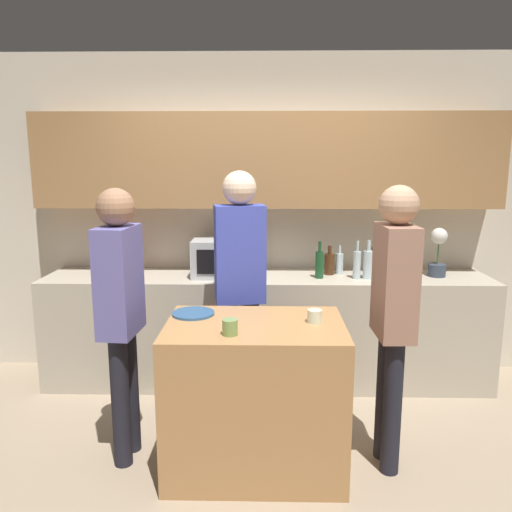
{
  "coord_description": "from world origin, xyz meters",
  "views": [
    {
      "loc": [
        -0.01,
        -2.57,
        1.82
      ],
      "look_at": [
        -0.07,
        0.44,
        1.25
      ],
      "focal_mm": 35.0,
      "sensor_mm": 36.0,
      "label": 1
    }
  ],
  "objects_px": {
    "potted_plant": "(438,252)",
    "person_center": "(394,304)",
    "microwave": "(225,257)",
    "bottle_5": "(376,260)",
    "bottle_3": "(357,264)",
    "bottle_4": "(368,264)",
    "plate_on_island": "(193,313)",
    "bottle_2": "(339,263)",
    "toaster": "(118,264)",
    "person_right": "(240,273)",
    "bottle_1": "(329,263)",
    "bottle_0": "(319,264)",
    "person_left": "(120,303)",
    "cup_0": "(315,316)",
    "cup_1": "(230,327)"
  },
  "relations": [
    {
      "from": "potted_plant",
      "to": "person_center",
      "type": "bearing_deg",
      "value": -118.55
    },
    {
      "from": "microwave",
      "to": "bottle_5",
      "type": "distance_m",
      "value": 1.24
    },
    {
      "from": "bottle_3",
      "to": "bottle_5",
      "type": "distance_m",
      "value": 0.26
    },
    {
      "from": "bottle_4",
      "to": "plate_on_island",
      "type": "distance_m",
      "value": 1.58
    },
    {
      "from": "bottle_2",
      "to": "toaster",
      "type": "bearing_deg",
      "value": -177.87
    },
    {
      "from": "person_center",
      "to": "person_right",
      "type": "distance_m",
      "value": 1.09
    },
    {
      "from": "bottle_1",
      "to": "bottle_2",
      "type": "bearing_deg",
      "value": 11.38
    },
    {
      "from": "bottle_2",
      "to": "bottle_5",
      "type": "relative_size",
      "value": 0.76
    },
    {
      "from": "bottle_0",
      "to": "person_center",
      "type": "relative_size",
      "value": 0.18
    },
    {
      "from": "potted_plant",
      "to": "toaster",
      "type": "bearing_deg",
      "value": 180.0
    },
    {
      "from": "toaster",
      "to": "bottle_5",
      "type": "xyz_separation_m",
      "value": [
        2.12,
        0.08,
        0.03
      ]
    },
    {
      "from": "microwave",
      "to": "plate_on_island",
      "type": "xyz_separation_m",
      "value": [
        -0.11,
        -1.04,
        -0.15
      ]
    },
    {
      "from": "microwave",
      "to": "bottle_2",
      "type": "bearing_deg",
      "value": 4.24
    },
    {
      "from": "potted_plant",
      "to": "person_left",
      "type": "xyz_separation_m",
      "value": [
        -2.24,
        -1.14,
        -0.1
      ]
    },
    {
      "from": "bottle_1",
      "to": "person_left",
      "type": "xyz_separation_m",
      "value": [
        -1.38,
        -1.19,
        0.0
      ]
    },
    {
      "from": "microwave",
      "to": "toaster",
      "type": "height_order",
      "value": "microwave"
    },
    {
      "from": "cup_0",
      "to": "bottle_4",
      "type": "bearing_deg",
      "value": 64.32
    },
    {
      "from": "bottle_4",
      "to": "person_right",
      "type": "height_order",
      "value": "person_right"
    },
    {
      "from": "bottle_0",
      "to": "bottle_4",
      "type": "distance_m",
      "value": 0.38
    },
    {
      "from": "microwave",
      "to": "bottle_0",
      "type": "bearing_deg",
      "value": -6.1
    },
    {
      "from": "potted_plant",
      "to": "person_center",
      "type": "xyz_separation_m",
      "value": [
        -0.65,
        -1.19,
        -0.09
      ]
    },
    {
      "from": "bottle_0",
      "to": "bottle_5",
      "type": "distance_m",
      "value": 0.51
    },
    {
      "from": "bottle_5",
      "to": "person_right",
      "type": "bearing_deg",
      "value": -148.33
    },
    {
      "from": "bottle_4",
      "to": "person_left",
      "type": "xyz_separation_m",
      "value": [
        -1.67,
        -1.05,
        -0.02
      ]
    },
    {
      "from": "person_left",
      "to": "plate_on_island",
      "type": "bearing_deg",
      "value": 107.81
    },
    {
      "from": "bottle_4",
      "to": "plate_on_island",
      "type": "height_order",
      "value": "bottle_4"
    },
    {
      "from": "potted_plant",
      "to": "bottle_5",
      "type": "relative_size",
      "value": 1.26
    },
    {
      "from": "plate_on_island",
      "to": "person_center",
      "type": "height_order",
      "value": "person_center"
    },
    {
      "from": "bottle_2",
      "to": "cup_1",
      "type": "distance_m",
      "value": 1.67
    },
    {
      "from": "toaster",
      "to": "cup_0",
      "type": "xyz_separation_m",
      "value": [
        1.5,
        -1.18,
        -0.06
      ]
    },
    {
      "from": "microwave",
      "to": "bottle_4",
      "type": "relative_size",
      "value": 1.68
    },
    {
      "from": "bottle_1",
      "to": "person_center",
      "type": "relative_size",
      "value": 0.14
    },
    {
      "from": "bottle_1",
      "to": "bottle_4",
      "type": "distance_m",
      "value": 0.32
    },
    {
      "from": "microwave",
      "to": "toaster",
      "type": "bearing_deg",
      "value": 179.9
    },
    {
      "from": "bottle_4",
      "to": "person_right",
      "type": "distance_m",
      "value": 1.11
    },
    {
      "from": "bottle_0",
      "to": "person_right",
      "type": "distance_m",
      "value": 0.79
    },
    {
      "from": "bottle_0",
      "to": "cup_0",
      "type": "relative_size",
      "value": 3.47
    },
    {
      "from": "bottle_2",
      "to": "plate_on_island",
      "type": "relative_size",
      "value": 0.91
    },
    {
      "from": "cup_1",
      "to": "microwave",
      "type": "bearing_deg",
      "value": 95.65
    },
    {
      "from": "bottle_0",
      "to": "plate_on_island",
      "type": "height_order",
      "value": "bottle_0"
    },
    {
      "from": "bottle_2",
      "to": "microwave",
      "type": "bearing_deg",
      "value": -175.76
    },
    {
      "from": "cup_1",
      "to": "person_center",
      "type": "bearing_deg",
      "value": 13.08
    },
    {
      "from": "bottle_5",
      "to": "person_right",
      "type": "xyz_separation_m",
      "value": [
        -1.09,
        -0.67,
        0.03
      ]
    },
    {
      "from": "bottle_2",
      "to": "person_right",
      "type": "xyz_separation_m",
      "value": [
        -0.79,
        -0.66,
        0.06
      ]
    },
    {
      "from": "bottle_2",
      "to": "person_left",
      "type": "xyz_separation_m",
      "value": [
        -1.47,
        -1.21,
        0.0
      ]
    },
    {
      "from": "bottle_5",
      "to": "plate_on_island",
      "type": "height_order",
      "value": "bottle_5"
    },
    {
      "from": "bottle_1",
      "to": "bottle_2",
      "type": "height_order",
      "value": "bottle_1"
    },
    {
      "from": "microwave",
      "to": "person_center",
      "type": "bearing_deg",
      "value": -47.96
    },
    {
      "from": "bottle_1",
      "to": "potted_plant",
      "type": "bearing_deg",
      "value": -3.36
    },
    {
      "from": "bottle_2",
      "to": "bottle_4",
      "type": "height_order",
      "value": "bottle_4"
    }
  ]
}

